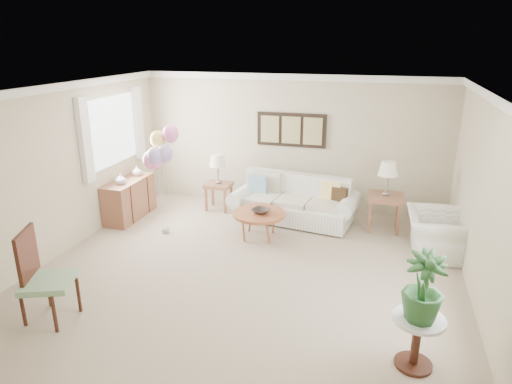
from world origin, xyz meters
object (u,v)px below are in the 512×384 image
accent_chair (41,275)px  balloon_cluster (159,151)px  coffee_table (259,215)px  sofa (295,204)px  armchair (436,234)px

accent_chair → balloon_cluster: 2.84m
coffee_table → balloon_cluster: balloon_cluster is taller
balloon_cluster → sofa: bearing=30.5°
armchair → balloon_cluster: (-4.45, -0.46, 1.14)m
coffee_table → accent_chair: size_ratio=0.80×
balloon_cluster → coffee_table: bearing=10.0°
sofa → coffee_table: sofa is taller
sofa → balloon_cluster: bearing=-149.5°
coffee_table → accent_chair: 3.50m
accent_chair → balloon_cluster: (0.21, 2.69, 0.89)m
sofa → accent_chair: bearing=-120.1°
sofa → coffee_table: (-0.43, -0.92, 0.08)m
armchair → balloon_cluster: 4.62m
armchair → balloon_cluster: balloon_cluster is taller
accent_chair → balloon_cluster: bearing=85.6°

